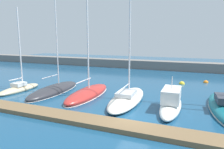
{
  "coord_description": "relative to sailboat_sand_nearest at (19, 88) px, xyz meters",
  "views": [
    {
      "loc": [
        4.58,
        -15.51,
        6.55
      ],
      "look_at": [
        -4.32,
        5.91,
        2.53
      ],
      "focal_mm": 33.31,
      "sensor_mm": 36.0,
      "label": 1
    }
  ],
  "objects": [
    {
      "name": "mooring_buoy_orange",
      "position": [
        22.0,
        14.53,
        -0.38
      ],
      "size": [
        0.73,
        0.73,
        0.73
      ],
      "primitive_type": "sphere",
      "color": "orange",
      "rests_on": "ground_plane"
    },
    {
      "name": "sailboat_red_third",
      "position": [
        9.17,
        1.24,
        -0.0
      ],
      "size": [
        2.97,
        9.27,
        16.87
      ],
      "rotation": [
        0.0,
        0.0,
        1.6
      ],
      "color": "#B72D28",
      "rests_on": "ground_plane"
    },
    {
      "name": "ground_plane",
      "position": [
        16.1,
        -3.64,
        -0.38
      ],
      "size": [
        120.0,
        120.0,
        0.0
      ],
      "primitive_type": "plane",
      "color": "navy"
    },
    {
      "name": "sailboat_ivory_fourth",
      "position": [
        14.07,
        0.88,
        0.09
      ],
      "size": [
        3.44,
        9.69,
        17.33
      ],
      "rotation": [
        0.0,
        0.0,
        1.63
      ],
      "color": "silver",
      "rests_on": "ground_plane"
    },
    {
      "name": "breakwater_seawall",
      "position": [
        16.1,
        25.75,
        0.52
      ],
      "size": [
        108.0,
        3.06,
        1.81
      ],
      "primitive_type": "cube",
      "color": "slate",
      "rests_on": "ground_plane"
    },
    {
      "name": "dock_pier",
      "position": [
        16.1,
        -5.56,
        -0.2
      ],
      "size": [
        40.48,
        1.95,
        0.37
      ],
      "primitive_type": "cube",
      "color": "brown",
      "rests_on": "ground_plane"
    },
    {
      "name": "mooring_buoy_yellow",
      "position": [
        18.74,
        12.14,
        -0.38
      ],
      "size": [
        0.81,
        0.81,
        0.81
      ],
      "primitive_type": "sphere",
      "color": "yellow",
      "rests_on": "ground_plane"
    },
    {
      "name": "sailboat_charcoal_second",
      "position": [
        4.44,
        1.23,
        -0.08
      ],
      "size": [
        3.24,
        9.74,
        20.8
      ],
      "rotation": [
        0.0,
        0.0,
        1.62
      ],
      "color": "#2D2D33",
      "rests_on": "ground_plane"
    },
    {
      "name": "sailboat_sand_nearest",
      "position": [
        0.0,
        0.0,
        0.0
      ],
      "size": [
        1.89,
        6.37,
        10.55
      ],
      "rotation": [
        0.0,
        0.0,
        1.58
      ],
      "color": "beige",
      "rests_on": "ground_plane"
    },
    {
      "name": "motorboat_white_fifth",
      "position": [
        18.63,
        0.15,
        0.28
      ],
      "size": [
        1.95,
        7.51,
        3.38
      ],
      "rotation": [
        0.0,
        0.0,
        1.59
      ],
      "color": "white",
      "rests_on": "ground_plane"
    }
  ]
}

